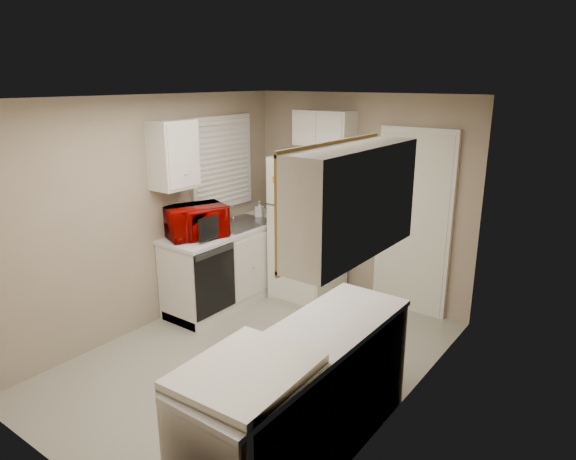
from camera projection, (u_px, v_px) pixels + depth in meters
The scene contains 19 objects.
floor at pixel (257, 358), 4.87m from camera, with size 3.80×3.80×0.00m, color #B0AEA0.
ceiling at pixel (252, 97), 4.18m from camera, with size 3.80×3.80×0.00m, color white.
wall_left at pixel (151, 214), 5.32m from camera, with size 3.80×3.80×0.00m, color tan.
wall_right at pixel (402, 272), 3.73m from camera, with size 3.80×3.80×0.00m, color tan.
wall_back at pixel (359, 198), 5.99m from camera, with size 2.80×2.80×0.00m, color tan.
wall_front at pixel (50, 314), 3.06m from camera, with size 2.80×2.80×0.00m, color tan.
left_counter at pixel (233, 263), 6.06m from camera, with size 0.60×1.80×0.90m, color silver.
dishwasher at pixel (215, 281), 5.42m from camera, with size 0.03×0.58×0.72m, color black.
sink at pixel (241, 227), 6.06m from camera, with size 0.54×0.74×0.16m, color gray.
microwave at pixel (196, 223), 5.52m from camera, with size 0.34×0.62×0.41m, color #7D0100.
soap_bottle at pixel (260, 209), 6.32m from camera, with size 0.09×0.09×0.20m, color silver.
window_blinds at pixel (222, 163), 5.99m from camera, with size 0.10×0.98×1.08m, color silver.
upper_cabinet_left at pixel (173, 155), 5.23m from camera, with size 0.30×0.45×0.70m, color silver.
refrigerator at pixel (308, 229), 6.02m from camera, with size 0.70×0.68×1.71m, color silver.
cabinet_over_fridge at pixel (324, 128), 5.88m from camera, with size 0.70×0.30×0.40m, color silver.
interior_door at pixel (413, 224), 5.61m from camera, with size 0.86×0.06×2.08m, color silver.
right_counter at pixel (305, 399), 3.50m from camera, with size 0.60×2.00×0.90m, color silver.
stove at pixel (248, 437), 3.08m from camera, with size 0.65×0.80×0.97m, color silver.
upper_cabinet_right at pixel (353, 201), 3.26m from camera, with size 0.30×1.20×0.70m, color silver.
Camera 1 is at (2.80, -3.30, 2.55)m, focal length 32.00 mm.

